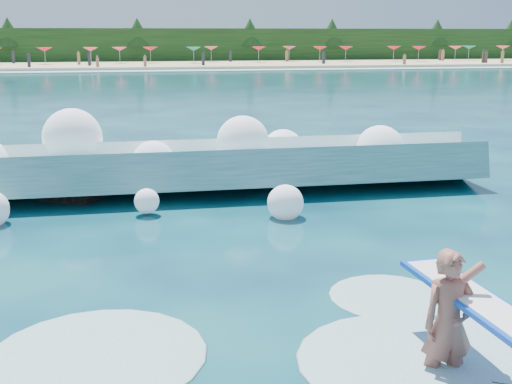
% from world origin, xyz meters
% --- Properties ---
extents(ground, '(200.00, 200.00, 0.00)m').
position_xyz_m(ground, '(0.00, 0.00, 0.00)').
color(ground, '#07243C').
rests_on(ground, ground).
extents(beach, '(140.00, 20.00, 0.40)m').
position_xyz_m(beach, '(0.00, 78.00, 0.20)').
color(beach, tan).
rests_on(beach, ground).
extents(wet_band, '(140.00, 5.00, 0.08)m').
position_xyz_m(wet_band, '(0.00, 67.00, 0.04)').
color(wet_band, silver).
rests_on(wet_band, ground).
extents(treeline, '(140.00, 4.00, 5.00)m').
position_xyz_m(treeline, '(0.00, 88.00, 2.50)').
color(treeline, black).
rests_on(treeline, ground).
extents(breaking_wave, '(19.53, 2.97, 1.68)m').
position_xyz_m(breaking_wave, '(-1.20, 7.40, 0.59)').
color(breaking_wave, teal).
rests_on(breaking_wave, ground).
extents(rock_cluster, '(7.85, 3.10, 1.21)m').
position_xyz_m(rock_cluster, '(-2.65, 7.94, 0.38)').
color(rock_cluster, black).
rests_on(rock_cluster, ground).
extents(surfer_with_board, '(0.99, 3.00, 1.88)m').
position_xyz_m(surfer_with_board, '(3.04, -2.75, 0.69)').
color(surfer_with_board, '#9C5649').
rests_on(surfer_with_board, ground).
extents(wave_spray, '(15.69, 4.72, 2.29)m').
position_xyz_m(wave_spray, '(-0.93, 7.28, 1.05)').
color(wave_spray, white).
rests_on(wave_spray, ground).
extents(surf_foam, '(9.66, 5.50, 0.15)m').
position_xyz_m(surf_foam, '(1.62, -2.14, 0.00)').
color(surf_foam, silver).
rests_on(surf_foam, ground).
extents(beach_umbrellas, '(111.09, 6.94, 0.50)m').
position_xyz_m(beach_umbrellas, '(-0.14, 79.78, 2.25)').
color(beach_umbrellas, red).
rests_on(beach_umbrellas, ground).
extents(beachgoers, '(105.89, 13.32, 1.92)m').
position_xyz_m(beachgoers, '(-3.55, 75.91, 1.12)').
color(beachgoers, '#3F332D').
rests_on(beachgoers, ground).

